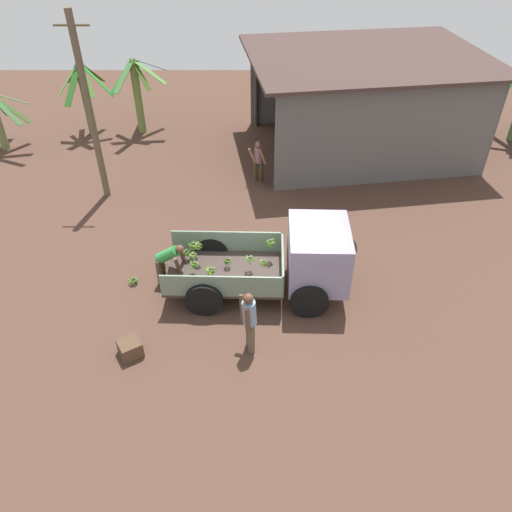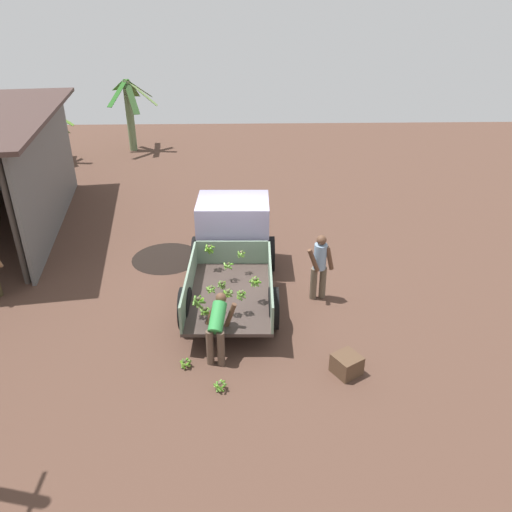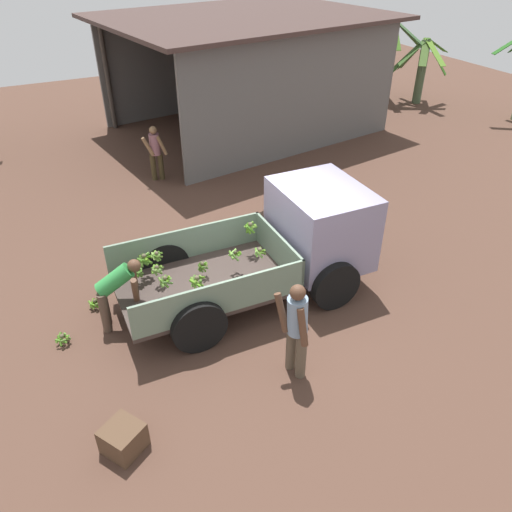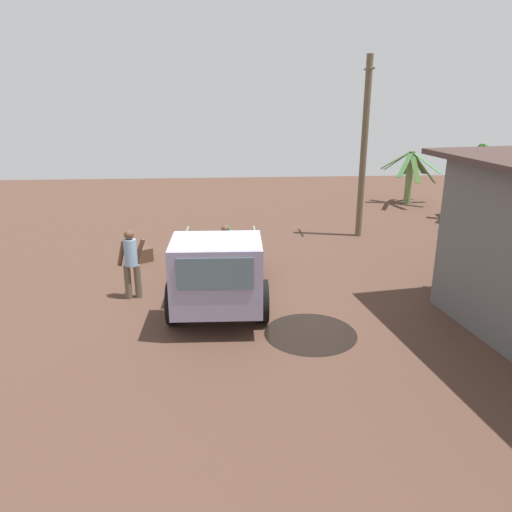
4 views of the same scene
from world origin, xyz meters
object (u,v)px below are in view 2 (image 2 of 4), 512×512
object	(u,v)px
person_worker_loading	(218,325)
wooden_crate_0	(347,364)
banana_bunch_on_ground_0	(220,385)
person_foreground_visitor	(320,264)
banana_bunch_on_ground_1	(185,363)
cargo_truck	(233,240)

from	to	relation	value
person_worker_loading	wooden_crate_0	size ratio (longest dim) A/B	2.68
person_worker_loading	banana_bunch_on_ground_0	distance (m)	1.20
banana_bunch_on_ground_0	person_foreground_visitor	bearing A→B (deg)	-35.85
banana_bunch_on_ground_1	wooden_crate_0	distance (m)	3.21
person_foreground_visitor	banana_bunch_on_ground_0	world-z (taller)	person_foreground_visitor
cargo_truck	person_foreground_visitor	world-z (taller)	cargo_truck
person_foreground_visitor	wooden_crate_0	xyz separation A→B (m)	(-2.75, -0.19, -0.75)
wooden_crate_0	banana_bunch_on_ground_1	bearing A→B (deg)	85.40
person_foreground_visitor	person_worker_loading	world-z (taller)	person_foreground_visitor
banana_bunch_on_ground_0	wooden_crate_0	bearing A→B (deg)	-80.38
person_foreground_visitor	person_worker_loading	size ratio (longest dim) A/B	1.32
person_worker_loading	cargo_truck	bearing A→B (deg)	6.41
banana_bunch_on_ground_0	wooden_crate_0	size ratio (longest dim) A/B	0.55
banana_bunch_on_ground_1	wooden_crate_0	bearing A→B (deg)	-94.60
person_foreground_visitor	person_worker_loading	xyz separation A→B (m)	(-2.17, 2.35, -0.17)
banana_bunch_on_ground_0	banana_bunch_on_ground_1	bearing A→B (deg)	46.70
person_worker_loading	person_foreground_visitor	bearing A→B (deg)	-36.41
cargo_truck	banana_bunch_on_ground_1	xyz separation A→B (m)	(-3.72, 0.92, -0.92)
banana_bunch_on_ground_1	person_foreground_visitor	bearing A→B (deg)	-50.35
wooden_crate_0	person_foreground_visitor	bearing A→B (deg)	3.86
cargo_truck	person_foreground_visitor	xyz separation A→B (m)	(-1.22, -2.09, -0.08)
person_worker_loading	wooden_crate_0	world-z (taller)	person_worker_loading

